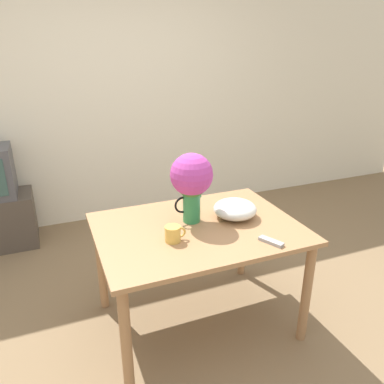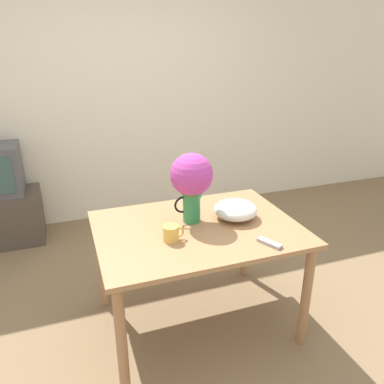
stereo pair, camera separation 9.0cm
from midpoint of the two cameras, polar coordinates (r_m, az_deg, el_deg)
ground_plane at (r=2.71m, az=-2.02°, el=-20.60°), size 12.00×12.00×0.00m
wall_back at (r=4.06m, az=-12.66°, el=13.78°), size 8.00×0.05×2.60m
table at (r=2.42m, az=-0.20°, el=-7.36°), size 1.27×0.94×0.74m
flower_vase at (r=2.34m, az=-1.17°, el=1.89°), size 0.27×0.27×0.46m
coffee_mug at (r=2.20m, az=-4.06°, el=-6.38°), size 0.13×0.09×0.10m
white_bowl at (r=2.49m, az=5.55°, el=-2.60°), size 0.29×0.29×0.12m
remote_control at (r=2.23m, az=10.83°, el=-7.42°), size 0.10×0.16×0.02m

